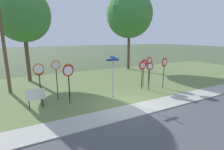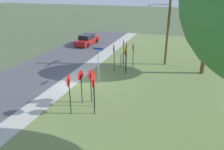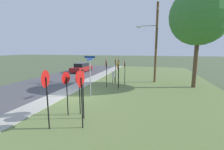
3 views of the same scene
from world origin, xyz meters
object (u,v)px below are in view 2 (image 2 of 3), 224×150
object	(u,v)px
yield_sign_center	(81,79)
yield_sign_far_left	(90,78)
street_name_post	(98,63)
stop_sign_near_right	(124,47)
yield_sign_near_right	(93,86)
utility_pole	(167,20)
yield_sign_far_right	(93,81)
parked_hatchback_near	(87,40)
oak_tree_left	(213,1)
yield_sign_near_left	(69,85)
notice_board	(122,57)
stop_sign_near_left	(114,52)
stop_sign_far_center	(133,50)
stop_sign_far_left	(126,50)
stop_sign_far_right	(125,55)

from	to	relation	value
yield_sign_center	yield_sign_far_left	bearing A→B (deg)	130.31
yield_sign_far_left	street_name_post	distance (m)	3.20
stop_sign_near_right	yield_sign_near_right	bearing A→B (deg)	-6.50
stop_sign_near_right	utility_pole	world-z (taller)	utility_pole
yield_sign_far_left	yield_sign_far_right	bearing A→B (deg)	43.55
parked_hatchback_near	yield_sign_near_right	bearing A→B (deg)	27.51
parked_hatchback_near	yield_sign_far_right	bearing A→B (deg)	27.72
oak_tree_left	parked_hatchback_near	distance (m)	17.19
yield_sign_near_left	notice_board	size ratio (longest dim) A/B	2.10
stop_sign_near_left	oak_tree_left	bearing A→B (deg)	94.49
oak_tree_left	stop_sign_far_center	bearing A→B (deg)	-85.41
stop_sign_near_right	stop_sign_far_center	world-z (taller)	stop_sign_near_right
yield_sign_center	street_name_post	xyz separation A→B (m)	(-3.45, -0.11, 0.06)
stop_sign_far_left	stop_sign_far_center	xyz separation A→B (m)	(-1.04, 0.39, -0.27)
stop_sign_far_right	yield_sign_near_right	distance (m)	7.27
yield_sign_near_left	yield_sign_far_left	xyz separation A→B (m)	(-1.85, 0.59, -0.20)
stop_sign_far_left	yield_sign_far_right	size ratio (longest dim) A/B	1.15
yield_sign_far_right	street_name_post	bearing A→B (deg)	-169.18
yield_sign_near_left	parked_hatchback_near	distance (m)	18.35
stop_sign_near_right	stop_sign_far_center	bearing A→B (deg)	75.20
stop_sign_near_left	parked_hatchback_near	world-z (taller)	stop_sign_near_left
stop_sign_far_center	utility_pole	world-z (taller)	utility_pole
stop_sign_near_right	stop_sign_far_right	bearing A→B (deg)	9.28
stop_sign_far_center	street_name_post	xyz separation A→B (m)	(4.66, -1.70, 0.06)
stop_sign_far_center	oak_tree_left	size ratio (longest dim) A/B	0.27
stop_sign_near_left	stop_sign_far_center	xyz separation A→B (m)	(-1.61, 1.40, -0.17)
stop_sign_near_right	yield_sign_far_right	bearing A→B (deg)	-8.51
yield_sign_far_right	utility_pole	xyz separation A→B (m)	(-10.29, 3.37, 2.61)
utility_pole	oak_tree_left	xyz separation A→B (m)	(1.51, 3.64, 1.89)
utility_pole	notice_board	world-z (taller)	utility_pole
yield_sign_far_right	utility_pole	world-z (taller)	utility_pole
stop_sign_far_center	yield_sign_near_right	distance (m)	9.17
stop_sign_far_right	yield_sign_far_left	bearing A→B (deg)	-7.54
stop_sign_near_right	utility_pole	bearing A→B (deg)	106.67
stop_sign_near_left	yield_sign_far_left	distance (m)	6.18
yield_sign_near_left	parked_hatchback_near	bearing A→B (deg)	-169.89
yield_sign_near_left	yield_sign_far_left	size ratio (longest dim) A/B	1.11
stop_sign_far_right	utility_pole	world-z (taller)	utility_pole
stop_sign_far_left	street_name_post	world-z (taller)	street_name_post
yield_sign_far_left	utility_pole	bearing A→B (deg)	160.35
yield_sign_far_left	notice_board	bearing A→B (deg)	-177.12
stop_sign_far_center	yield_sign_center	world-z (taller)	stop_sign_far_center
yield_sign_center	parked_hatchback_near	xyz separation A→B (m)	(-15.53, -6.67, -1.12)
yield_sign_near_right	yield_sign_far_left	size ratio (longest dim) A/B	1.08
stop_sign_far_right	yield_sign_near_right	xyz separation A→B (m)	(7.27, 0.00, 0.10)
yield_sign_center	notice_board	xyz separation A→B (m)	(-8.51, 0.36, -0.89)
stop_sign_near_left	yield_sign_near_right	world-z (taller)	stop_sign_near_left
parked_hatchback_near	notice_board	bearing A→B (deg)	46.75
street_name_post	stop_sign_near_left	bearing A→B (deg)	173.12
stop_sign_near_left	yield_sign_far_right	xyz separation A→B (m)	(6.65, 0.80, -0.08)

